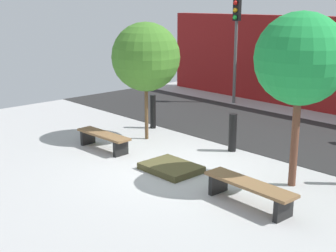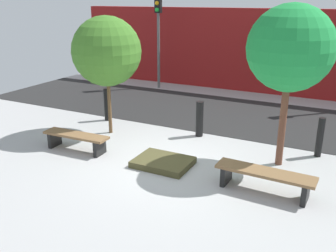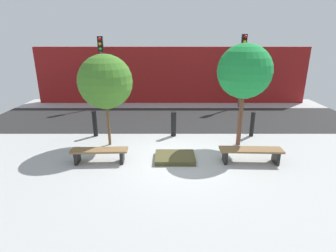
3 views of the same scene
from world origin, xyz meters
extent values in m
plane|color=#A9A9A9|center=(0.00, 0.00, 0.00)|extent=(18.00, 18.00, 0.00)
cube|color=#252525|center=(0.00, 4.54, 0.01)|extent=(18.00, 4.24, 0.01)
cube|color=maroon|center=(0.00, 8.20, 1.66)|extent=(16.20, 0.50, 3.33)
cube|color=black|center=(-3.11, -0.27, 0.19)|extent=(0.12, 0.43, 0.39)
cube|color=black|center=(-1.69, -0.22, 0.19)|extent=(0.12, 0.43, 0.39)
cube|color=brown|center=(-2.40, -0.25, 0.42)|extent=(1.80, 0.50, 0.06)
cube|color=black|center=(1.60, -0.22, 0.20)|extent=(0.12, 0.48, 0.41)
cube|color=black|center=(3.21, -0.28, 0.20)|extent=(0.12, 0.48, 0.41)
cube|color=brown|center=(2.40, -0.25, 0.44)|extent=(1.98, 0.55, 0.06)
cube|color=#474325|center=(0.00, -0.05, 0.08)|extent=(1.29, 0.99, 0.15)
cylinder|color=brown|center=(-2.40, 1.25, 0.91)|extent=(0.10, 0.10, 1.83)
sphere|color=#407927|center=(-2.40, 1.25, 2.35)|extent=(1.90, 1.90, 1.90)
cylinder|color=brown|center=(2.40, 1.25, 1.10)|extent=(0.16, 0.16, 2.19)
sphere|color=#1E903F|center=(2.40, 1.25, 2.71)|extent=(1.88, 1.88, 1.88)
cylinder|color=black|center=(-3.17, 2.16, 0.52)|extent=(0.18, 0.18, 1.05)
cylinder|color=black|center=(0.00, 2.16, 0.50)|extent=(0.21, 0.21, 1.01)
cylinder|color=black|center=(3.17, 2.16, 0.50)|extent=(0.16, 0.16, 1.00)
cylinder|color=#595959|center=(-3.88, 6.96, 1.95)|extent=(0.12, 0.12, 3.90)
cube|color=black|center=(-3.88, 6.96, 3.51)|extent=(0.28, 0.16, 0.78)
sphere|color=red|center=(-3.88, 6.85, 3.77)|extent=(0.17, 0.17, 0.17)
sphere|color=orange|center=(-3.88, 6.85, 3.51)|extent=(0.17, 0.17, 0.17)
sphere|color=green|center=(-3.88, 6.85, 3.25)|extent=(0.17, 0.17, 0.17)
cylinder|color=#4E4E4E|center=(3.88, 6.96, 2.01)|extent=(0.12, 0.12, 4.01)
cube|color=black|center=(3.88, 6.96, 3.62)|extent=(0.28, 0.16, 0.78)
sphere|color=red|center=(3.88, 6.85, 3.88)|extent=(0.17, 0.17, 0.17)
sphere|color=orange|center=(3.88, 6.85, 3.62)|extent=(0.17, 0.17, 0.17)
sphere|color=green|center=(3.88, 6.85, 3.36)|extent=(0.17, 0.17, 0.17)
camera|label=1|loc=(7.47, -7.07, 3.81)|focal=50.00mm
camera|label=2|loc=(3.73, -7.13, 3.74)|focal=40.00mm
camera|label=3|loc=(-0.22, -7.85, 3.76)|focal=28.00mm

